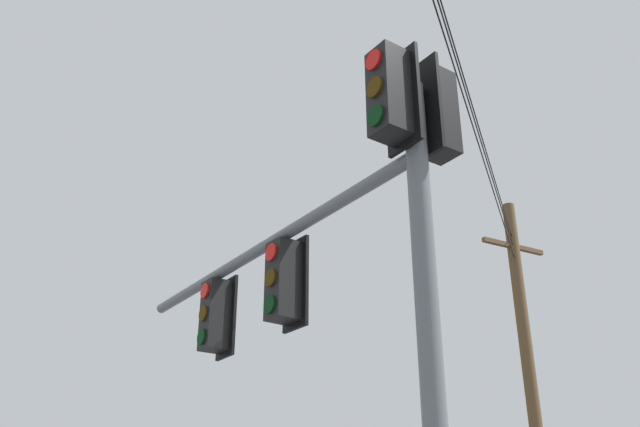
# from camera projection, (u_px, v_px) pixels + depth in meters

# --- Properties ---
(signal_mast_assembly) EXTENTS (5.36, 3.21, 6.06)m
(signal_mast_assembly) POSITION_uv_depth(u_px,v_px,m) (336.00, 263.00, 6.90)
(signal_mast_assembly) COLOR slate
(signal_mast_assembly) RESTS_ON ground
(utility_pole_wooden) EXTENTS (0.87, 1.97, 10.22)m
(utility_pole_wooden) POSITION_uv_depth(u_px,v_px,m) (531.00, 388.00, 17.16)
(utility_pole_wooden) COLOR brown
(utility_pole_wooden) RESTS_ON ground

